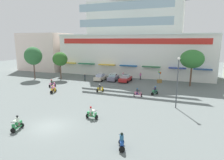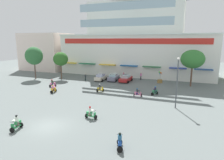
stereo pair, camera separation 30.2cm
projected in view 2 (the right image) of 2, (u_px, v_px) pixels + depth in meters
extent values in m
plane|color=slate|center=(99.00, 95.00, 33.04)|extent=(128.00, 128.00, 0.00)
cube|color=white|center=(135.00, 55.00, 52.71)|extent=(39.47, 11.47, 10.42)
cube|color=white|center=(136.00, 19.00, 51.35)|extent=(23.85, 10.32, 8.36)
cube|color=red|center=(129.00, 41.00, 46.68)|extent=(36.31, 0.12, 1.27)
cube|color=white|center=(129.00, 34.00, 46.32)|extent=(39.47, 0.70, 0.24)
cube|color=gold|center=(69.00, 63.00, 53.46)|extent=(4.11, 1.10, 0.20)
cube|color=#1F6A42|center=(87.00, 64.00, 51.49)|extent=(4.48, 1.10, 0.20)
cube|color=gold|center=(107.00, 65.00, 49.39)|extent=(4.32, 1.10, 0.20)
cube|color=#185391|center=(129.00, 66.00, 47.34)|extent=(4.20, 1.10, 0.20)
cube|color=#316944|center=(152.00, 67.00, 45.35)|extent=(4.18, 1.10, 0.20)
cube|color=#283D93|center=(178.00, 68.00, 43.27)|extent=(3.67, 1.10, 0.20)
cube|color=#2B4F89|center=(203.00, 69.00, 41.40)|extent=(3.69, 1.10, 0.20)
cube|color=#99B7C6|center=(123.00, 22.00, 41.72)|extent=(20.99, 0.08, 1.67)
cube|color=#99B7C6|center=(123.00, 6.00, 41.05)|extent=(20.99, 0.08, 1.67)
cube|color=silver|center=(47.00, 52.00, 61.72)|extent=(13.77, 10.89, 11.19)
cylinder|color=brown|center=(61.00, 72.00, 46.59)|extent=(0.25, 0.25, 3.55)
ellipsoid|color=#2D6124|center=(61.00, 59.00, 45.99)|extent=(3.56, 3.23, 3.21)
cylinder|color=brown|center=(191.00, 77.00, 39.07)|extent=(0.33, 0.33, 3.90)
ellipsoid|color=#327332|center=(193.00, 59.00, 38.36)|extent=(4.59, 3.97, 3.68)
cylinder|color=brown|center=(35.00, 71.00, 46.84)|extent=(0.29, 0.29, 4.02)
ellipsoid|color=#2F6737|center=(34.00, 56.00, 46.14)|extent=(4.27, 3.82, 4.19)
cube|color=beige|center=(101.00, 78.00, 44.86)|extent=(1.71, 3.83, 0.76)
cube|color=#A3AED0|center=(101.00, 75.00, 44.74)|extent=(1.45, 1.92, 0.51)
cylinder|color=black|center=(100.00, 78.00, 46.30)|extent=(0.60, 0.17, 0.60)
cylinder|color=black|center=(106.00, 79.00, 45.73)|extent=(0.60, 0.17, 0.60)
cylinder|color=black|center=(95.00, 80.00, 44.14)|extent=(0.60, 0.17, 0.60)
cylinder|color=black|center=(102.00, 81.00, 43.57)|extent=(0.60, 0.17, 0.60)
cube|color=slate|center=(114.00, 78.00, 44.66)|extent=(2.02, 3.94, 0.78)
cube|color=#99BCC4|center=(114.00, 75.00, 44.53)|extent=(1.65, 2.01, 0.53)
cylinder|color=black|center=(111.00, 78.00, 46.12)|extent=(0.61, 0.20, 0.60)
cylinder|color=black|center=(119.00, 79.00, 45.57)|extent=(0.61, 0.20, 0.60)
cylinder|color=black|center=(108.00, 80.00, 43.90)|extent=(0.61, 0.20, 0.60)
cylinder|color=black|center=(116.00, 81.00, 43.36)|extent=(0.61, 0.20, 0.60)
cube|color=red|center=(126.00, 79.00, 43.65)|extent=(1.91, 4.51, 0.69)
cube|color=#A5B6BF|center=(126.00, 76.00, 43.52)|extent=(1.61, 2.27, 0.58)
cylinder|color=black|center=(124.00, 79.00, 45.31)|extent=(0.60, 0.18, 0.60)
cylinder|color=black|center=(131.00, 80.00, 44.62)|extent=(0.60, 0.18, 0.60)
cylinder|color=black|center=(120.00, 81.00, 42.80)|extent=(0.60, 0.18, 0.60)
cylinder|color=black|center=(128.00, 82.00, 42.11)|extent=(0.60, 0.18, 0.60)
cylinder|color=black|center=(103.00, 90.00, 35.62)|extent=(0.50, 0.42, 0.52)
cylinder|color=black|center=(97.00, 91.00, 35.01)|extent=(0.50, 0.42, 0.52)
cube|color=gold|center=(100.00, 90.00, 35.31)|extent=(0.84, 1.00, 0.10)
cube|color=gold|center=(99.00, 88.00, 35.12)|extent=(0.63, 0.71, 0.28)
cube|color=gold|center=(102.00, 89.00, 35.52)|extent=(0.34, 0.30, 0.68)
cylinder|color=black|center=(103.00, 86.00, 35.42)|extent=(0.44, 0.34, 0.04)
cube|color=#4A424B|center=(100.00, 89.00, 35.20)|extent=(0.42, 0.42, 0.36)
cylinder|color=#36393D|center=(100.00, 86.00, 35.11)|extent=(0.45, 0.45, 0.53)
sphere|color=silver|center=(99.00, 84.00, 35.03)|extent=(0.25, 0.25, 0.25)
cube|color=#36393D|center=(101.00, 86.00, 35.24)|extent=(0.54, 0.56, 0.10)
cylinder|color=black|center=(12.00, 130.00, 19.68)|extent=(0.53, 0.21, 0.52)
cylinder|color=black|center=(21.00, 125.00, 20.93)|extent=(0.53, 0.21, 0.52)
cube|color=#268245|center=(17.00, 127.00, 20.29)|extent=(0.43, 1.19, 0.10)
cube|color=#268245|center=(18.00, 122.00, 20.44)|extent=(0.40, 0.77, 0.28)
cube|color=#268245|center=(13.00, 127.00, 19.75)|extent=(0.34, 0.18, 0.71)
cylinder|color=black|center=(12.00, 122.00, 19.62)|extent=(0.52, 0.11, 0.04)
cube|color=brown|center=(17.00, 124.00, 20.36)|extent=(0.35, 0.32, 0.36)
cylinder|color=silver|center=(17.00, 120.00, 20.27)|extent=(0.36, 0.36, 0.57)
sphere|color=black|center=(16.00, 116.00, 20.19)|extent=(0.25, 0.25, 0.25)
cube|color=silver|center=(15.00, 120.00, 19.99)|extent=(0.40, 0.48, 0.10)
cylinder|color=black|center=(55.00, 85.00, 39.39)|extent=(0.53, 0.34, 0.52)
cylinder|color=black|center=(50.00, 86.00, 38.57)|extent=(0.53, 0.34, 0.52)
cube|color=pink|center=(53.00, 85.00, 38.97)|extent=(0.67, 1.07, 0.10)
cube|color=pink|center=(52.00, 84.00, 38.74)|extent=(0.54, 0.73, 0.28)
cube|color=pink|center=(55.00, 84.00, 39.26)|extent=(0.35, 0.25, 0.69)
cylinder|color=black|center=(55.00, 81.00, 39.16)|extent=(0.49, 0.24, 0.04)
cube|color=#182F47|center=(52.00, 84.00, 38.83)|extent=(0.40, 0.38, 0.36)
cylinder|color=#2A3326|center=(52.00, 82.00, 38.74)|extent=(0.42, 0.42, 0.57)
sphere|color=red|center=(52.00, 80.00, 38.66)|extent=(0.25, 0.25, 0.25)
cube|color=#2A3326|center=(53.00, 81.00, 38.91)|extent=(0.49, 0.54, 0.10)
cylinder|color=black|center=(152.00, 94.00, 32.87)|extent=(0.52, 0.38, 0.52)
cylinder|color=black|center=(157.00, 93.00, 33.60)|extent=(0.52, 0.38, 0.52)
cube|color=#2F7D51|center=(155.00, 93.00, 33.22)|extent=(0.76, 1.05, 0.10)
cube|color=#2F7D51|center=(156.00, 91.00, 33.27)|extent=(0.59, 0.72, 0.28)
cube|color=#2F7D51|center=(153.00, 92.00, 32.89)|extent=(0.35, 0.28, 0.72)
cylinder|color=black|center=(153.00, 89.00, 32.76)|extent=(0.47, 0.29, 0.04)
cube|color=#212C42|center=(155.00, 91.00, 33.24)|extent=(0.42, 0.40, 0.36)
cylinder|color=#2A273E|center=(155.00, 89.00, 33.15)|extent=(0.44, 0.44, 0.50)
sphere|color=#2F69A9|center=(155.00, 87.00, 33.08)|extent=(0.25, 0.25, 0.25)
cube|color=#2A273E|center=(154.00, 89.00, 32.98)|extent=(0.51, 0.55, 0.10)
cylinder|color=black|center=(96.00, 117.00, 22.98)|extent=(0.16, 0.52, 0.52)
cylinder|color=black|center=(87.00, 116.00, 23.47)|extent=(0.16, 0.52, 0.52)
cube|color=#298B4B|center=(91.00, 116.00, 23.21)|extent=(1.11, 0.32, 0.10)
cube|color=#298B4B|center=(89.00, 113.00, 23.22)|extent=(0.71, 0.33, 0.28)
cube|color=#298B4B|center=(95.00, 115.00, 22.98)|extent=(0.15, 0.32, 0.68)
cylinder|color=black|center=(95.00, 111.00, 22.86)|extent=(0.05, 0.52, 0.04)
cube|color=#706C54|center=(90.00, 114.00, 23.21)|extent=(0.29, 0.33, 0.36)
cylinder|color=silver|center=(90.00, 110.00, 23.12)|extent=(0.33, 0.33, 0.54)
sphere|color=red|center=(90.00, 107.00, 23.04)|extent=(0.25, 0.25, 0.25)
cube|color=silver|center=(92.00, 110.00, 23.00)|extent=(0.45, 0.36, 0.10)
cylinder|color=black|center=(142.00, 95.00, 32.22)|extent=(0.26, 0.54, 0.52)
cylinder|color=black|center=(134.00, 95.00, 32.39)|extent=(0.26, 0.54, 0.52)
cube|color=pink|center=(138.00, 95.00, 32.29)|extent=(1.13, 0.53, 0.10)
cube|color=pink|center=(136.00, 93.00, 32.26)|extent=(0.75, 0.46, 0.28)
cube|color=pink|center=(141.00, 94.00, 32.20)|extent=(0.21, 0.34, 0.63)
cylinder|color=black|center=(141.00, 91.00, 32.09)|extent=(0.16, 0.51, 0.04)
cube|color=#281F50|center=(137.00, 93.00, 32.27)|extent=(0.35, 0.38, 0.36)
cylinder|color=#35333C|center=(137.00, 91.00, 32.18)|extent=(0.39, 0.39, 0.50)
sphere|color=teal|center=(137.00, 89.00, 32.11)|extent=(0.25, 0.25, 0.25)
cube|color=#35333C|center=(139.00, 91.00, 32.14)|extent=(0.51, 0.43, 0.10)
cylinder|color=black|center=(120.00, 142.00, 17.41)|extent=(0.54, 0.32, 0.52)
cylinder|color=black|center=(120.00, 150.00, 16.20)|extent=(0.54, 0.32, 0.52)
cube|color=#1D49A4|center=(120.00, 145.00, 16.79)|extent=(0.64, 1.12, 0.10)
cube|color=#1D49A4|center=(120.00, 142.00, 16.50)|extent=(0.52, 0.75, 0.28)
cube|color=#1D49A4|center=(120.00, 140.00, 17.24)|extent=(0.35, 0.24, 0.69)
cylinder|color=black|center=(120.00, 134.00, 17.15)|extent=(0.50, 0.22, 0.04)
cube|color=#46414E|center=(120.00, 143.00, 16.62)|extent=(0.40, 0.37, 0.36)
cylinder|color=#2B6085|center=(120.00, 138.00, 16.53)|extent=(0.41, 0.41, 0.54)
sphere|color=black|center=(120.00, 134.00, 16.45)|extent=(0.25, 0.25, 0.25)
cube|color=#2B6085|center=(120.00, 136.00, 16.79)|extent=(0.47, 0.53, 0.10)
cylinder|color=black|center=(55.00, 90.00, 35.29)|extent=(0.53, 0.20, 0.52)
cylinder|color=black|center=(51.00, 92.00, 34.07)|extent=(0.53, 0.20, 0.52)
cube|color=gold|center=(53.00, 91.00, 34.67)|extent=(0.41, 1.16, 0.10)
cube|color=gold|center=(53.00, 89.00, 34.38)|extent=(0.38, 0.75, 0.28)
cube|color=gold|center=(55.00, 89.00, 35.12)|extent=(0.33, 0.18, 0.67)
cylinder|color=black|center=(55.00, 86.00, 35.04)|extent=(0.52, 0.10, 0.04)
cube|color=#2C2144|center=(53.00, 90.00, 34.50)|extent=(0.35, 0.31, 0.36)
cylinder|color=pink|center=(53.00, 87.00, 34.41)|extent=(0.35, 0.35, 0.49)
sphere|color=gold|center=(53.00, 85.00, 34.34)|extent=(0.25, 0.25, 0.25)
cube|color=pink|center=(54.00, 87.00, 34.68)|extent=(0.39, 0.48, 0.10)
cylinder|color=black|center=(141.00, 78.00, 46.01)|extent=(0.25, 0.25, 0.88)
cylinder|color=#D166A9|center=(141.00, 75.00, 45.86)|extent=(0.40, 0.40, 0.60)
sphere|color=tan|center=(141.00, 73.00, 45.78)|extent=(0.23, 0.23, 0.23)
cylinder|color=black|center=(85.00, 79.00, 45.06)|extent=(0.27, 0.27, 0.85)
cylinder|color=#262F35|center=(85.00, 76.00, 44.92)|extent=(0.43, 0.43, 0.53)
sphere|color=tan|center=(85.00, 74.00, 44.84)|extent=(0.21, 0.21, 0.21)
cylinder|color=#2F2946|center=(124.00, 77.00, 47.14)|extent=(0.22, 0.22, 0.79)
cylinder|color=#D76A96|center=(124.00, 74.00, 47.00)|extent=(0.36, 0.36, 0.59)
sphere|color=tan|center=(124.00, 73.00, 46.92)|extent=(0.21, 0.21, 0.21)
cylinder|color=#474C51|center=(177.00, 85.00, 26.24)|extent=(0.16, 0.16, 6.60)
ellipsoid|color=silver|center=(179.00, 59.00, 25.54)|extent=(0.40, 0.40, 0.28)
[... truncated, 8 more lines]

